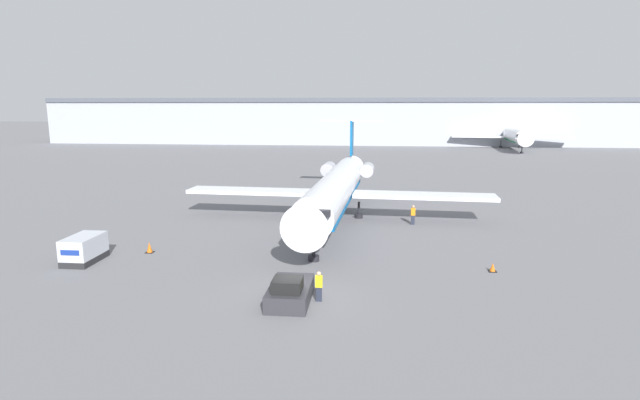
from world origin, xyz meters
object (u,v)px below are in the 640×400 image
object	(u,v)px
pushback_tug	(290,291)
traffic_cone_left	(149,248)
airplane_main	(337,187)
traffic_cone_right	(493,267)
airplane_parked_far_left	(512,134)
worker_near_tug	(319,286)
luggage_cart	(84,249)
worker_by_wing	(413,214)

from	to	relation	value
pushback_tug	traffic_cone_left	size ratio (longest dim) A/B	5.33
airplane_main	traffic_cone_right	bearing A→B (deg)	-51.25
traffic_cone_right	airplane_parked_far_left	xyz separation A→B (m)	(28.27, 102.35, 3.35)
pushback_tug	traffic_cone_right	distance (m)	14.27
traffic_cone_left	traffic_cone_right	xyz separation A→B (m)	(24.84, -1.89, -0.10)
airplane_parked_far_left	worker_near_tug	bearing A→B (deg)	-109.91
traffic_cone_right	airplane_parked_far_left	world-z (taller)	airplane_parked_far_left
airplane_main	luggage_cart	world-z (taller)	airplane_main
luggage_cart	worker_by_wing	distance (m)	27.89
luggage_cart	worker_by_wing	size ratio (longest dim) A/B	1.83
traffic_cone_left	pushback_tug	bearing A→B (deg)	-34.71
airplane_main	traffic_cone_right	size ratio (longest dim) A/B	54.63
airplane_main	luggage_cart	distance (m)	22.80
luggage_cart	worker_by_wing	world-z (taller)	luggage_cart
airplane_main	traffic_cone_left	world-z (taller)	airplane_main
traffic_cone_right	worker_by_wing	bearing A→B (deg)	107.96
pushback_tug	luggage_cart	xyz separation A→B (m)	(-15.75, 5.76, 0.34)
traffic_cone_left	luggage_cart	bearing A→B (deg)	-143.57
airplane_main	airplane_parked_far_left	xyz separation A→B (m)	(39.78, 88.02, 0.41)
pushback_tug	luggage_cart	bearing A→B (deg)	159.91
pushback_tug	luggage_cart	distance (m)	16.77
airplane_main	pushback_tug	size ratio (longest dim) A/B	7.66
worker_by_wing	traffic_cone_left	xyz separation A→B (m)	(-20.59, -11.22, -0.58)
airplane_main	traffic_cone_left	xyz separation A→B (m)	(-13.34, -12.44, -2.83)
traffic_cone_left	airplane_parked_far_left	distance (m)	113.68
traffic_cone_right	airplane_parked_far_left	size ratio (longest dim) A/B	0.02
worker_near_tug	worker_by_wing	size ratio (longest dim) A/B	0.95
worker_by_wing	traffic_cone_left	size ratio (longest dim) A/B	2.27
airplane_main	worker_near_tug	distance (m)	20.74
luggage_cart	airplane_parked_far_left	world-z (taller)	airplane_parked_far_left
luggage_cart	airplane_parked_far_left	bearing A→B (deg)	61.19
traffic_cone_right	worker_near_tug	bearing A→B (deg)	-150.45
worker_near_tug	traffic_cone_right	bearing A→B (deg)	29.55
pushback_tug	traffic_cone_right	size ratio (longest dim) A/B	7.13
airplane_main	luggage_cart	bearing A→B (deg)	-138.29
airplane_main	airplane_parked_far_left	world-z (taller)	airplane_parked_far_left
airplane_main	airplane_parked_far_left	bearing A→B (deg)	65.68
airplane_main	worker_near_tug	xyz separation A→B (m)	(0.43, -20.61, -2.30)
worker_by_wing	traffic_cone_right	size ratio (longest dim) A/B	3.04
pushback_tug	airplane_parked_far_left	distance (m)	116.37
worker_near_tug	pushback_tug	bearing A→B (deg)	-171.41
pushback_tug	traffic_cone_left	distance (m)	14.78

